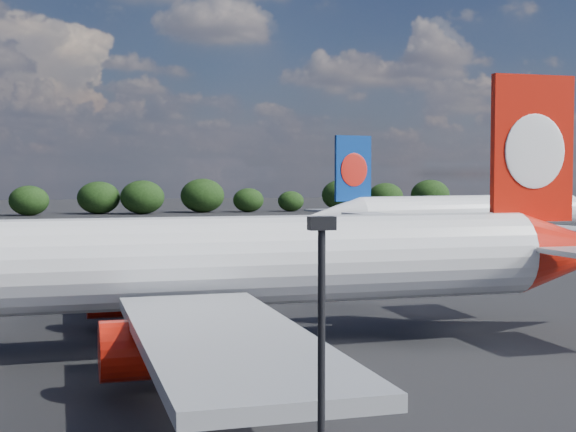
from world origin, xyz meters
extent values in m
plane|color=black|center=(0.00, 60.00, 0.00)|extent=(500.00, 500.00, 0.00)
cylinder|color=white|center=(11.73, 13.21, 5.31)|extent=(40.47, 6.18, 5.31)
cone|color=red|center=(36.16, 13.73, 5.31)|extent=(8.61, 5.49, 5.31)
cube|color=red|center=(32.97, 13.67, 12.11)|extent=(5.85, 0.66, 9.56)
ellipsoid|color=white|center=(32.98, 13.35, 11.92)|extent=(4.47, 0.31, 4.89)
ellipsoid|color=white|center=(32.97, 13.98, 11.92)|extent=(4.47, 0.31, 4.89)
cube|color=#A4A6AC|center=(33.91, 19.53, 5.74)|extent=(4.92, 6.48, 0.32)
cube|color=#A4A6AC|center=(9.90, -0.65, 3.61)|extent=(7.36, 21.39, 0.58)
cube|color=#A4A6AC|center=(9.31, 26.97, 3.61)|extent=(7.36, 21.39, 0.58)
cylinder|color=red|center=(7.67, 4.62, 2.23)|extent=(5.37, 2.98, 2.87)
cube|color=#A4A6AC|center=(7.67, 4.62, 2.97)|extent=(2.34, 0.37, 1.27)
cylinder|color=red|center=(7.30, 21.61, 2.23)|extent=(5.37, 2.98, 2.87)
cube|color=#A4A6AC|center=(7.30, 21.61, 2.97)|extent=(2.34, 0.37, 1.27)
cylinder|color=black|center=(13.92, 10.07, 1.59)|extent=(0.30, 0.30, 2.66)
cylinder|color=black|center=(13.92, 10.07, 0.58)|extent=(1.18, 0.50, 1.17)
cylinder|color=black|center=(15.09, 10.09, 0.58)|extent=(1.18, 0.50, 1.17)
cylinder|color=black|center=(13.79, 16.44, 1.59)|extent=(0.30, 0.30, 2.66)
cylinder|color=black|center=(13.79, 16.44, 0.58)|extent=(1.18, 0.50, 1.17)
cylinder|color=black|center=(14.95, 16.46, 0.58)|extent=(1.18, 0.50, 1.17)
cylinder|color=white|center=(59.42, 72.93, 4.91)|extent=(37.56, 11.87, 4.91)
sphere|color=white|center=(77.74, 76.46, 4.91)|extent=(5.75, 5.75, 4.91)
cone|color=white|center=(37.25, 68.67, 4.91)|extent=(8.64, 6.30, 4.91)
cube|color=navy|center=(40.14, 69.22, 11.19)|extent=(5.40, 1.50, 8.84)
ellipsoid|color=red|center=(40.20, 68.94, 11.02)|extent=(4.09, 0.97, 4.52)
ellipsoid|color=red|center=(40.09, 69.51, 11.02)|extent=(4.09, 0.97, 4.52)
cube|color=#A4A6AC|center=(40.20, 63.74, 5.30)|extent=(5.45, 6.62, 0.29)
cube|color=#A4A6AC|center=(38.16, 74.34, 5.30)|extent=(5.45, 6.62, 0.29)
cube|color=#A4A6AC|center=(63.76, 60.77, 3.34)|extent=(9.98, 20.49, 0.54)
cube|color=#A4A6AC|center=(58.94, 85.84, 3.34)|extent=(9.98, 20.49, 0.54)
cylinder|color=#A4A6AC|center=(64.76, 65.96, 2.06)|extent=(5.32, 3.53, 2.65)
cube|color=#A4A6AC|center=(64.76, 65.96, 2.75)|extent=(2.18, 0.70, 1.18)
cylinder|color=#A4A6AC|center=(61.80, 81.39, 2.06)|extent=(5.32, 3.53, 2.65)
cube|color=#A4A6AC|center=(61.80, 81.39, 2.75)|extent=(2.18, 0.70, 1.18)
cylinder|color=black|center=(58.05, 69.67, 1.47)|extent=(0.32, 0.32, 2.45)
cylinder|color=black|center=(58.05, 69.67, 0.54)|extent=(1.14, 0.64, 1.08)
cylinder|color=black|center=(56.99, 69.47, 0.54)|extent=(1.14, 0.64, 1.08)
cylinder|color=black|center=(56.94, 75.46, 1.47)|extent=(0.32, 0.32, 2.45)
cylinder|color=black|center=(56.94, 75.46, 0.54)|extent=(1.14, 0.64, 1.08)
cylinder|color=black|center=(55.88, 75.25, 0.54)|extent=(1.14, 0.64, 1.08)
cylinder|color=black|center=(73.89, 75.72, 1.42)|extent=(0.28, 0.28, 2.45)
cylinder|color=black|center=(73.89, 75.72, 0.44)|extent=(0.93, 0.50, 0.88)
cube|color=black|center=(8.97, -17.38, 9.43)|extent=(0.55, 0.30, 0.28)
cube|color=gold|center=(12.00, 182.00, 4.00)|extent=(5.00, 0.30, 3.00)
cylinder|color=gray|center=(12.00, 182.00, 1.25)|extent=(0.30, 0.30, 2.50)
ellipsoid|color=black|center=(-7.60, 177.67, 3.79)|extent=(9.85, 8.34, 7.58)
ellipsoid|color=black|center=(9.56, 182.01, 4.26)|extent=(11.09, 9.38, 8.53)
ellipsoid|color=black|center=(20.59, 178.63, 4.41)|extent=(11.47, 9.70, 8.82)
ellipsoid|color=black|center=(37.03, 182.93, 4.61)|extent=(11.98, 10.14, 9.22)
ellipsoid|color=black|center=(49.66, 182.53, 3.29)|extent=(8.56, 7.24, 6.58)
ellipsoid|color=black|center=(61.96, 183.25, 2.84)|extent=(7.39, 6.25, 5.68)
ellipsoid|color=black|center=(77.07, 183.59, 4.46)|extent=(11.59, 9.80, 8.91)
ellipsoid|color=black|center=(90.57, 183.88, 3.95)|extent=(10.27, 8.69, 7.90)
ellipsoid|color=black|center=(103.44, 181.47, 4.41)|extent=(11.47, 9.71, 8.83)
camera|label=1|loc=(4.13, -33.04, 10.44)|focal=50.00mm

